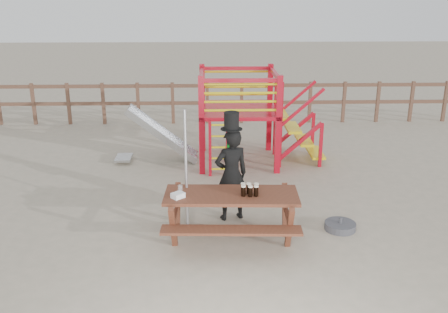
% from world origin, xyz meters
% --- Properties ---
extents(ground, '(60.00, 60.00, 0.00)m').
position_xyz_m(ground, '(0.00, 0.00, 0.00)').
color(ground, tan).
rests_on(ground, ground).
extents(back_fence, '(15.09, 0.09, 1.20)m').
position_xyz_m(back_fence, '(0.00, 7.00, 0.74)').
color(back_fence, brown).
rests_on(back_fence, ground).
extents(playground_fort, '(4.71, 1.84, 2.10)m').
position_xyz_m(playground_fort, '(0.12, 3.58, 1.07)').
color(playground_fort, '#B00B1C').
rests_on(playground_fort, ground).
extents(picnic_table, '(2.10, 1.49, 0.79)m').
position_xyz_m(picnic_table, '(-0.11, -0.20, 0.50)').
color(picnic_table, brown).
rests_on(picnic_table, ground).
extents(man_with_hat, '(0.67, 0.54, 1.88)m').
position_xyz_m(man_with_hat, '(-0.08, 0.60, 0.84)').
color(man_with_hat, black).
rests_on(man_with_hat, ground).
extents(metal_pole, '(0.05, 0.05, 2.05)m').
position_xyz_m(metal_pole, '(-0.81, 0.09, 1.02)').
color(metal_pole, '#B2B2B7').
rests_on(metal_pole, ground).
extents(parasol_base, '(0.51, 0.51, 0.22)m').
position_xyz_m(parasol_base, '(1.70, 0.12, 0.06)').
color(parasol_base, '#3E3E44').
rests_on(parasol_base, ground).
extents(paper_bag, '(0.23, 0.22, 0.08)m').
position_xyz_m(paper_bag, '(-0.92, -0.33, 0.83)').
color(paper_bag, white).
rests_on(paper_bag, picnic_table).
extents(stout_pints, '(0.27, 0.18, 0.17)m').
position_xyz_m(stout_pints, '(0.16, -0.25, 0.88)').
color(stout_pints, black).
rests_on(stout_pints, picnic_table).
extents(empty_glasses, '(0.07, 0.07, 0.15)m').
position_xyz_m(empty_glasses, '(-0.89, -0.20, 0.86)').
color(empty_glasses, silver).
rests_on(empty_glasses, picnic_table).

